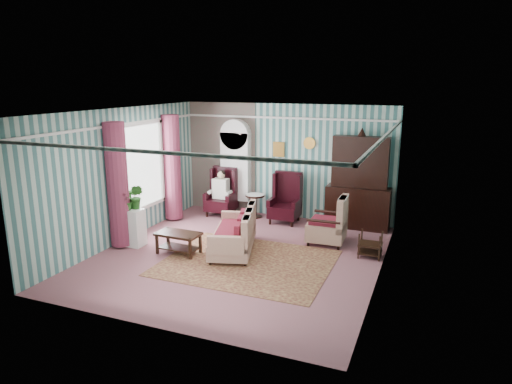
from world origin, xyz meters
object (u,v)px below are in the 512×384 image
at_px(plant_stand, 131,227).
at_px(sofa, 233,227).
at_px(bookcase, 236,171).
at_px(dresser_hutch, 359,180).
at_px(coffee_table, 179,243).
at_px(wingback_right, 285,198).
at_px(wingback_left, 221,192).
at_px(nest_table, 370,244).
at_px(seated_woman, 221,193).
at_px(floral_armchair, 327,224).
at_px(round_side_table, 255,206).

xyz_separation_m(plant_stand, sofa, (2.17, 0.50, 0.11)).
bearing_deg(bookcase, dresser_hutch, -2.11).
distance_m(plant_stand, coffee_table, 1.21).
distance_m(dresser_hutch, wingback_right, 1.86).
relative_size(wingback_left, plant_stand, 1.56).
bearing_deg(wingback_left, coffee_table, -81.93).
xyz_separation_m(wingback_right, nest_table, (2.32, -1.55, -0.35)).
height_order(bookcase, seated_woman, bookcase).
height_order(wingback_right, floral_armchair, wingback_right).
xyz_separation_m(dresser_hutch, wingback_right, (-1.75, -0.27, -0.55)).
relative_size(wingback_left, coffee_table, 1.39).
bearing_deg(seated_woman, dresser_hutch, 4.41).
distance_m(dresser_hutch, sofa, 3.37).
bearing_deg(wingback_left, sofa, -58.66).
bearing_deg(wingback_right, dresser_hutch, 8.77).
distance_m(wingback_left, sofa, 2.64).
height_order(bookcase, sofa, bookcase).
xyz_separation_m(wingback_right, coffee_table, (-1.35, -2.80, -0.40)).
bearing_deg(seated_woman, sofa, -58.66).
bearing_deg(coffee_table, plant_stand, 177.62).
relative_size(seated_woman, floral_armchair, 1.35).
bearing_deg(coffee_table, sofa, 29.46).
relative_size(nest_table, coffee_table, 0.60).
distance_m(wingback_left, floral_armchair, 3.25).
xyz_separation_m(wingback_right, plant_stand, (-2.55, -2.75, -0.22)).
bearing_deg(round_side_table, dresser_hutch, 2.64).
xyz_separation_m(wingback_left, nest_table, (4.07, -1.55, -0.35)).
relative_size(plant_stand, floral_armchair, 0.91).
height_order(bookcase, plant_stand, bookcase).
relative_size(dresser_hutch, coffee_table, 2.63).
relative_size(dresser_hutch, round_side_table, 3.93).
relative_size(wingback_right, sofa, 0.69).
bearing_deg(dresser_hutch, floral_armchair, -108.00).
relative_size(wingback_left, floral_armchair, 1.43).
relative_size(sofa, floral_armchair, 2.07).
xyz_separation_m(floral_armchair, coffee_table, (-2.67, -1.73, -0.22)).
distance_m(seated_woman, sofa, 2.64).
distance_m(nest_table, coffee_table, 3.88).
height_order(nest_table, sofa, sofa).
bearing_deg(plant_stand, sofa, 12.97).
xyz_separation_m(dresser_hutch, seated_woman, (-3.50, -0.27, -0.59)).
distance_m(bookcase, seated_woman, 0.70).
distance_m(bookcase, floral_armchair, 3.24).
height_order(wingback_left, round_side_table, wingback_left).
distance_m(wingback_right, coffee_table, 3.14).
bearing_deg(wingback_right, coffee_table, -115.80).
relative_size(sofa, coffee_table, 2.02).
height_order(wingback_left, floral_armchair, wingback_left).
bearing_deg(floral_armchair, nest_table, -117.48).
height_order(dresser_hutch, wingback_left, dresser_hutch).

